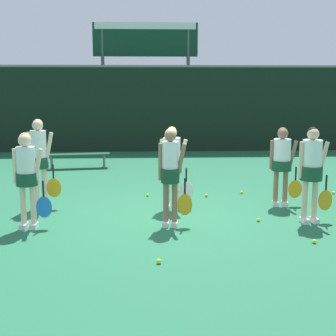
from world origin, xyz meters
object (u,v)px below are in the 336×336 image
object	(u,v)px
player_3	(39,156)
player_5	(282,160)
tennis_ball_2	(147,195)
tennis_ball_10	(206,195)
scoreboard	(145,49)
player_0	(27,172)
tennis_ball_4	(259,220)
tennis_ball_8	(314,241)
tennis_ball_9	(334,193)
player_4	(172,161)
tennis_ball_7	(159,261)
bench_courtside	(78,156)
tennis_ball_5	(242,192)
player_2	(312,166)
player_1	(171,170)

from	to	relation	value
player_3	player_5	bearing A→B (deg)	2.34
tennis_ball_2	tennis_ball_10	world-z (taller)	tennis_ball_10
player_3	scoreboard	bearing A→B (deg)	80.01
player_5	tennis_ball_10	distance (m)	1.90
player_0	scoreboard	bearing A→B (deg)	80.64
tennis_ball_4	tennis_ball_8	size ratio (longest dim) A/B	0.97
tennis_ball_4	tennis_ball_9	size ratio (longest dim) A/B	1.01
player_3	player_4	world-z (taller)	player_3
player_4	tennis_ball_7	size ratio (longest dim) A/B	23.30
tennis_ball_4	tennis_ball_2	bearing A→B (deg)	134.73
bench_courtside	player_4	xyz separation A→B (m)	(2.59, -4.80, 0.61)
scoreboard	player_5	distance (m)	10.59
player_3	tennis_ball_10	size ratio (longest dim) A/B	25.42
tennis_ball_8	tennis_ball_5	bearing A→B (deg)	97.84
tennis_ball_2	tennis_ball_7	bearing A→B (deg)	-87.76
player_2	tennis_ball_4	distance (m)	1.36
scoreboard	tennis_ball_10	world-z (taller)	scoreboard
player_1	player_5	world-z (taller)	player_1
player_1	tennis_ball_8	size ratio (longest dim) A/B	25.44
bench_courtside	tennis_ball_4	size ratio (longest dim) A/B	28.89
scoreboard	player_3	world-z (taller)	scoreboard
player_0	player_2	xyz separation A→B (m)	(5.03, 0.12, 0.04)
player_0	tennis_ball_8	size ratio (longest dim) A/B	24.59
player_0	tennis_ball_9	world-z (taller)	player_0
player_2	player_3	xyz separation A→B (m)	(-5.12, 1.23, 0.03)
tennis_ball_5	tennis_ball_9	bearing A→B (deg)	-3.31
player_1	tennis_ball_7	bearing A→B (deg)	-91.45
player_3	tennis_ball_4	distance (m)	4.48
bench_courtside	tennis_ball_8	distance (m)	8.47
scoreboard	tennis_ball_9	xyz separation A→B (m)	(4.33, -8.85, -3.83)
player_2	player_4	distance (m)	2.68
player_4	tennis_ball_5	size ratio (longest dim) A/B	23.45
tennis_ball_4	scoreboard	bearing A→B (deg)	100.82
player_1	player_3	bearing A→B (deg)	159.34
player_2	player_5	xyz separation A→B (m)	(-0.18, 1.24, -0.07)
scoreboard	tennis_ball_8	distance (m)	13.04
tennis_ball_9	tennis_ball_5	bearing A→B (deg)	176.69
tennis_ball_4	tennis_ball_7	size ratio (longest dim) A/B	0.93
tennis_ball_8	bench_courtside	bearing A→B (deg)	124.04
bench_courtside	player_5	bearing A→B (deg)	-51.44
player_2	tennis_ball_9	world-z (taller)	player_2
player_3	tennis_ball_10	distance (m)	3.73
tennis_ball_4	tennis_ball_5	bearing A→B (deg)	86.64
tennis_ball_8	tennis_ball_9	distance (m)	3.71
tennis_ball_5	tennis_ball_8	world-z (taller)	tennis_ball_5
bench_courtside	player_2	world-z (taller)	player_2
player_5	tennis_ball_2	world-z (taller)	player_5
player_0	player_5	xyz separation A→B (m)	(4.85, 1.36, -0.03)
player_1	player_3	distance (m)	2.90
tennis_ball_2	tennis_ball_8	distance (m)	4.23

